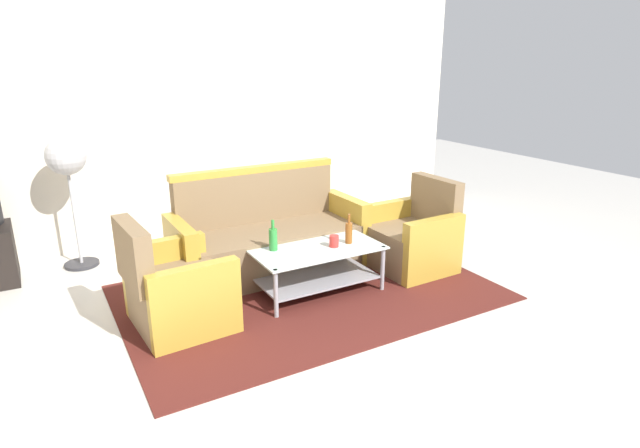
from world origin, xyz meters
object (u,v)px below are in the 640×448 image
object	(u,v)px
bottle_green	(273,239)
cup	(334,241)
bottle_brown	(349,232)
armchair_right	(412,239)
pedestal_fan	(67,164)
coffee_table	(317,263)
armchair_left	(175,291)
couch	(269,239)

from	to	relation	value
bottle_green	cup	world-z (taller)	bottle_green
bottle_brown	cup	bearing A→B (deg)	-174.15
armchair_right	bottle_green	world-z (taller)	armchair_right
armchair_right	pedestal_fan	xyz separation A→B (m)	(-2.78, 1.63, 0.73)
coffee_table	bottle_green	xyz separation A→B (m)	(-0.34, 0.13, 0.24)
armchair_right	coffee_table	xyz separation A→B (m)	(-1.07, -0.03, -0.02)
armchair_right	bottle_brown	size ratio (longest dim) A/B	3.24
cup	bottle_brown	bearing A→B (deg)	5.85
armchair_left	bottle_brown	size ratio (longest dim) A/B	3.24
bottle_green	pedestal_fan	distance (m)	2.12
bottle_green	bottle_brown	world-z (taller)	same
armchair_left	coffee_table	bearing A→B (deg)	85.73
cup	pedestal_fan	xyz separation A→B (m)	(-1.86, 1.72, 0.55)
pedestal_fan	couch	bearing A→B (deg)	-33.52
coffee_table	cup	distance (m)	0.24
couch	armchair_right	xyz separation A→B (m)	(1.23, -0.61, -0.03)
armchair_left	pedestal_fan	xyz separation A→B (m)	(-0.50, 1.66, 0.73)
armchair_right	cup	xyz separation A→B (m)	(-0.93, -0.08, 0.17)
coffee_table	bottle_brown	distance (m)	0.38
bottle_brown	cup	size ratio (longest dim) A/B	2.63
couch	armchair_left	bearing A→B (deg)	30.22
coffee_table	couch	bearing A→B (deg)	104.35
couch	bottle_brown	size ratio (longest dim) A/B	6.89
cup	bottle_green	bearing A→B (deg)	159.13
bottle_brown	pedestal_fan	distance (m)	2.68
armchair_left	bottle_brown	bearing A→B (deg)	84.50
bottle_brown	pedestal_fan	xyz separation A→B (m)	(-2.02, 1.70, 0.50)
armchair_left	armchair_right	world-z (taller)	same
coffee_table	cup	world-z (taller)	cup
couch	bottle_green	bearing A→B (deg)	69.68
armchair_left	armchair_right	size ratio (longest dim) A/B	1.00
armchair_left	bottle_green	distance (m)	0.91
bottle_brown	armchair_right	bearing A→B (deg)	4.90
cup	armchair_right	bearing A→B (deg)	5.07
armchair_left	bottle_green	xyz separation A→B (m)	(0.87, 0.13, 0.22)
armchair_right	bottle_green	distance (m)	1.43
bottle_green	cup	xyz separation A→B (m)	(0.48, -0.18, -0.05)
armchair_left	cup	bearing A→B (deg)	83.62
armchair_left	cup	world-z (taller)	armchair_left
coffee_table	bottle_green	size ratio (longest dim) A/B	4.18
armchair_right	cup	size ratio (longest dim) A/B	8.50
bottle_green	bottle_brown	distance (m)	0.66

